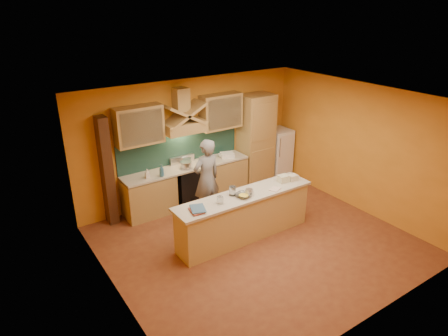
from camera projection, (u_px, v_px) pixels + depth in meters
floor at (257, 242)px, 7.76m from camera, size 5.50×5.00×0.01m
ceiling at (262, 100)px, 6.68m from camera, size 5.50×5.00×0.01m
wall_back at (191, 140)px, 9.13m from camera, size 5.50×0.02×2.80m
wall_front at (377, 240)px, 5.31m from camera, size 5.50×0.02×2.80m
wall_left at (112, 219)px, 5.80m from camera, size 0.02×5.00×2.80m
wall_right at (359, 148)px, 8.64m from camera, size 0.02×5.00×2.80m
base_cabinet_left at (149, 196)px, 8.63m from camera, size 1.10×0.60×0.86m
base_cabinet_right at (222, 176)px, 9.61m from camera, size 1.10×0.60×0.86m
counter_top at (187, 167)px, 8.94m from camera, size 3.00×0.62×0.04m
stove at (188, 185)px, 9.12m from camera, size 0.60×0.58×0.90m
backsplash at (180, 149)px, 9.02m from camera, size 3.00×0.03×0.70m
range_hood at (184, 127)px, 8.62m from camera, size 0.92×0.50×0.24m
hood_chimney at (181, 100)px, 8.48m from camera, size 0.30×0.30×0.50m
upper_cabinet_left at (139, 126)px, 8.10m from camera, size 1.00×0.35×0.80m
upper_cabinet_right at (221, 111)px, 9.13m from camera, size 1.00×0.35×0.80m
pantry_column at (256, 141)px, 9.85m from camera, size 0.80×0.60×2.30m
fridge at (278, 153)px, 10.43m from camera, size 0.58×0.60×1.30m
trim_column_left at (107, 172)px, 8.06m from camera, size 0.20×0.30×2.30m
island_body at (244, 217)px, 7.77m from camera, size 2.80×0.55×0.88m
island_top at (245, 195)px, 7.59m from camera, size 2.90×0.62×0.05m
person at (207, 179)px, 8.40m from camera, size 0.66×0.45×1.75m
pot_large at (186, 166)px, 8.80m from camera, size 0.26×0.26×0.15m
pot_small at (187, 162)px, 9.01m from camera, size 0.24×0.24×0.14m
soap_bottle_a at (147, 173)px, 8.31m from camera, size 0.10×0.10×0.20m
soap_bottle_b at (162, 170)px, 8.36m from camera, size 0.13×0.13×0.26m
bowl_back at (223, 156)px, 9.44m from camera, size 0.30×0.30×0.07m
dish_rack at (227, 155)px, 9.42m from camera, size 0.36×0.32×0.11m
book_lower at (191, 212)px, 6.90m from camera, size 0.26×0.32×0.03m
book_upper at (191, 210)px, 6.95m from camera, size 0.34×0.40×0.03m
jar_large at (232, 191)px, 7.51m from camera, size 0.15×0.15×0.17m
jar_small at (220, 200)px, 7.20m from camera, size 0.16×0.16×0.14m
kitchen_scale at (249, 192)px, 7.54m from camera, size 0.12×0.12×0.10m
mixing_bowl at (244, 195)px, 7.46m from camera, size 0.35×0.35×0.07m
cloth at (275, 189)px, 7.77m from camera, size 0.27×0.24×0.01m
grocery_bag_a at (283, 179)px, 8.08m from camera, size 0.22×0.18×0.14m
grocery_bag_b at (293, 178)px, 8.15m from camera, size 0.19×0.15×0.11m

